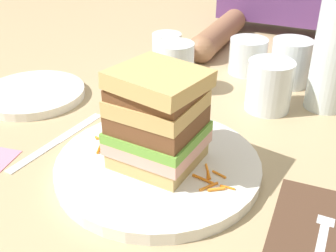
% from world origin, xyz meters
% --- Properties ---
extents(ground_plane, '(3.00, 3.00, 0.00)m').
position_xyz_m(ground_plane, '(0.00, 0.00, 0.00)').
color(ground_plane, tan).
extents(main_plate, '(0.29, 0.29, 0.02)m').
position_xyz_m(main_plate, '(0.00, -0.02, 0.01)').
color(main_plate, white).
rests_on(main_plate, ground_plane).
extents(sandwich, '(0.13, 0.12, 0.14)m').
position_xyz_m(sandwich, '(0.00, -0.02, 0.08)').
color(sandwich, tan).
rests_on(sandwich, main_plate).
extents(carrot_shred_0, '(0.01, 0.03, 0.00)m').
position_xyz_m(carrot_shred_0, '(-0.07, 0.00, 0.02)').
color(carrot_shred_0, orange).
rests_on(carrot_shred_0, main_plate).
extents(carrot_shred_1, '(0.02, 0.02, 0.00)m').
position_xyz_m(carrot_shred_1, '(-0.09, -0.01, 0.02)').
color(carrot_shred_1, orange).
rests_on(carrot_shred_1, main_plate).
extents(carrot_shred_2, '(0.01, 0.03, 0.00)m').
position_xyz_m(carrot_shred_2, '(-0.08, 0.01, 0.02)').
color(carrot_shred_2, orange).
rests_on(carrot_shred_2, main_plate).
extents(carrot_shred_3, '(0.02, 0.01, 0.00)m').
position_xyz_m(carrot_shred_3, '(-0.06, -0.02, 0.02)').
color(carrot_shred_3, orange).
rests_on(carrot_shred_3, main_plate).
extents(carrot_shred_4, '(0.02, 0.01, 0.00)m').
position_xyz_m(carrot_shred_4, '(-0.08, -0.01, 0.02)').
color(carrot_shred_4, orange).
rests_on(carrot_shred_4, main_plate).
extents(carrot_shred_5, '(0.03, 0.02, 0.00)m').
position_xyz_m(carrot_shred_5, '(-0.06, 0.00, 0.02)').
color(carrot_shred_5, orange).
rests_on(carrot_shred_5, main_plate).
extents(carrot_shred_6, '(0.02, 0.01, 0.00)m').
position_xyz_m(carrot_shred_6, '(-0.10, -0.01, 0.02)').
color(carrot_shred_6, orange).
rests_on(carrot_shred_6, main_plate).
extents(carrot_shred_7, '(0.01, 0.02, 0.00)m').
position_xyz_m(carrot_shred_7, '(-0.09, -0.03, 0.02)').
color(carrot_shred_7, orange).
rests_on(carrot_shred_7, main_plate).
extents(carrot_shred_8, '(0.03, 0.02, 0.00)m').
position_xyz_m(carrot_shred_8, '(-0.10, 0.00, 0.02)').
color(carrot_shred_8, orange).
rests_on(carrot_shred_8, main_plate).
extents(carrot_shred_9, '(0.02, 0.03, 0.00)m').
position_xyz_m(carrot_shred_9, '(0.08, -0.04, 0.02)').
color(carrot_shred_9, orange).
rests_on(carrot_shred_9, main_plate).
extents(carrot_shred_10, '(0.02, 0.03, 0.00)m').
position_xyz_m(carrot_shred_10, '(0.07, -0.01, 0.02)').
color(carrot_shred_10, orange).
rests_on(carrot_shred_10, main_plate).
extents(carrot_shred_11, '(0.02, 0.02, 0.00)m').
position_xyz_m(carrot_shred_11, '(0.10, -0.05, 0.02)').
color(carrot_shred_11, orange).
rests_on(carrot_shred_11, main_plate).
extents(carrot_shred_12, '(0.02, 0.01, 0.00)m').
position_xyz_m(carrot_shred_12, '(0.09, -0.01, 0.02)').
color(carrot_shred_12, orange).
rests_on(carrot_shred_12, main_plate).
extents(carrot_shred_13, '(0.01, 0.02, 0.00)m').
position_xyz_m(carrot_shred_13, '(0.08, -0.02, 0.02)').
color(carrot_shred_13, orange).
rests_on(carrot_shred_13, main_plate).
extents(carrot_shred_14, '(0.03, 0.01, 0.00)m').
position_xyz_m(carrot_shred_14, '(0.07, -0.03, 0.02)').
color(carrot_shred_14, orange).
rests_on(carrot_shred_14, main_plate).
extents(carrot_shred_15, '(0.02, 0.00, 0.00)m').
position_xyz_m(carrot_shred_15, '(0.11, -0.04, 0.02)').
color(carrot_shred_15, orange).
rests_on(carrot_shred_15, main_plate).
extents(napkin_dark, '(0.13, 0.15, 0.00)m').
position_xyz_m(napkin_dark, '(0.23, -0.03, 0.00)').
color(napkin_dark, '#4C3323').
rests_on(napkin_dark, ground_plane).
extents(fork, '(0.02, 0.17, 0.00)m').
position_xyz_m(fork, '(0.23, -0.06, 0.00)').
color(fork, silver).
rests_on(fork, napkin_dark).
extents(knife, '(0.04, 0.20, 0.00)m').
position_xyz_m(knife, '(-0.18, -0.02, 0.00)').
color(knife, silver).
rests_on(knife, ground_plane).
extents(juice_glass, '(0.08, 0.08, 0.09)m').
position_xyz_m(juice_glass, '(0.09, 0.23, 0.04)').
color(juice_glass, white).
rests_on(juice_glass, ground_plane).
extents(empty_tumbler_0, '(0.06, 0.06, 0.08)m').
position_xyz_m(empty_tumbler_0, '(-0.15, 0.33, 0.04)').
color(empty_tumbler_0, silver).
rests_on(empty_tumbler_0, ground_plane).
extents(empty_tumbler_1, '(0.07, 0.07, 0.10)m').
position_xyz_m(empty_tumbler_1, '(-0.09, 0.23, 0.05)').
color(empty_tumbler_1, silver).
rests_on(empty_tumbler_1, ground_plane).
extents(empty_tumbler_2, '(0.08, 0.08, 0.07)m').
position_xyz_m(empty_tumbler_2, '(0.02, 0.38, 0.04)').
color(empty_tumbler_2, silver).
rests_on(empty_tumbler_2, ground_plane).
extents(empty_tumbler_3, '(0.08, 0.08, 0.09)m').
position_xyz_m(empty_tumbler_3, '(0.11, 0.36, 0.05)').
color(empty_tumbler_3, silver).
rests_on(empty_tumbler_3, ground_plane).
extents(side_plate, '(0.19, 0.19, 0.02)m').
position_xyz_m(side_plate, '(-0.32, 0.09, 0.01)').
color(side_plate, white).
rests_on(side_plate, ground_plane).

